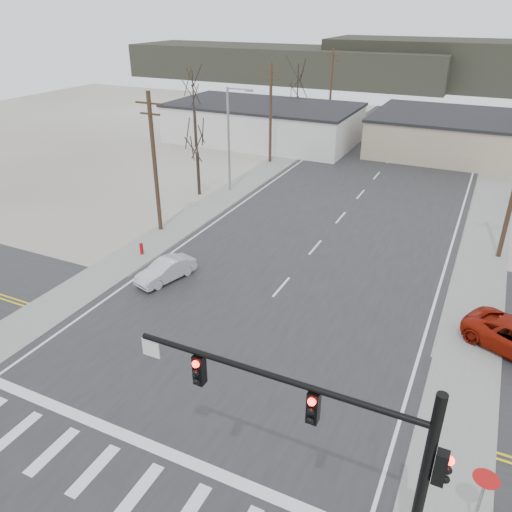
# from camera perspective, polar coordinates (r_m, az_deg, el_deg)

# --- Properties ---
(ground) EXTENTS (140.00, 140.00, 0.00)m
(ground) POSITION_cam_1_polar(r_m,az_deg,el_deg) (23.90, -4.78, -12.40)
(ground) COLOR silver
(ground) RESTS_ON ground
(main_road) EXTENTS (18.00, 110.00, 0.05)m
(main_road) POSITION_cam_1_polar(r_m,az_deg,el_deg) (35.63, 7.31, 1.58)
(main_road) COLOR #232426
(main_road) RESTS_ON ground
(cross_road) EXTENTS (90.00, 10.00, 0.04)m
(cross_road) POSITION_cam_1_polar(r_m,az_deg,el_deg) (23.89, -4.78, -12.36)
(cross_road) COLOR #232426
(cross_road) RESTS_ON ground
(sidewalk_left) EXTENTS (3.00, 90.00, 0.06)m
(sidewalk_left) POSITION_cam_1_polar(r_m,az_deg,el_deg) (43.83, -3.79, 6.66)
(sidewalk_left) COLOR gray
(sidewalk_left) RESTS_ON ground
(sidewalk_right) EXTENTS (3.00, 90.00, 0.06)m
(sidewalk_right) POSITION_cam_1_polar(r_m,az_deg,el_deg) (38.84, 24.74, 1.42)
(sidewalk_right) COLOR gray
(sidewalk_right) RESTS_ON ground
(traffic_signal_mast) EXTENTS (8.95, 0.43, 7.20)m
(traffic_signal_mast) POSITION_cam_1_polar(r_m,az_deg,el_deg) (14.26, 10.78, -20.59)
(traffic_signal_mast) COLOR black
(traffic_signal_mast) RESTS_ON ground
(fire_hydrant) EXTENTS (0.24, 0.24, 0.87)m
(fire_hydrant) POSITION_cam_1_polar(r_m,az_deg,el_deg) (34.31, -12.96, 0.85)
(fire_hydrant) COLOR #A50C0C
(fire_hydrant) RESTS_ON ground
(yield_sign) EXTENTS (0.80, 0.80, 2.35)m
(yield_sign) POSITION_cam_1_polar(r_m,az_deg,el_deg) (17.99, 24.64, -22.72)
(yield_sign) COLOR gray
(yield_sign) RESTS_ON ground
(building_left_far) EXTENTS (22.30, 12.30, 4.50)m
(building_left_far) POSITION_cam_1_polar(r_m,az_deg,el_deg) (62.77, 0.84, 15.00)
(building_left_far) COLOR silver
(building_left_far) RESTS_ON ground
(building_right_far) EXTENTS (26.30, 14.30, 4.30)m
(building_right_far) POSITION_cam_1_polar(r_m,az_deg,el_deg) (61.18, 25.82, 12.01)
(building_right_far) COLOR #BCA58F
(building_right_far) RESTS_ON ground
(upole_left_b) EXTENTS (2.20, 0.30, 10.00)m
(upole_left_b) POSITION_cam_1_polar(r_m,az_deg,el_deg) (36.34, -11.53, 10.54)
(upole_left_b) COLOR #422A1E
(upole_left_b) RESTS_ON ground
(upole_left_c) EXTENTS (2.20, 0.30, 10.00)m
(upole_left_c) POSITION_cam_1_polar(r_m,az_deg,el_deg) (53.22, 1.67, 16.12)
(upole_left_c) COLOR #422A1E
(upole_left_c) RESTS_ON ground
(upole_left_d) EXTENTS (2.20, 0.30, 10.00)m
(upole_left_d) POSITION_cam_1_polar(r_m,az_deg,el_deg) (71.73, 8.57, 18.62)
(upole_left_d) COLOR #422A1E
(upole_left_d) RESTS_ON ground
(streetlight_main) EXTENTS (2.40, 0.25, 9.00)m
(streetlight_main) POSITION_cam_1_polar(r_m,az_deg,el_deg) (44.16, -2.93, 13.69)
(streetlight_main) COLOR gray
(streetlight_main) RESTS_ON ground
(tree_left_near) EXTENTS (3.30, 3.30, 7.35)m
(tree_left_near) POSITION_cam_1_polar(r_m,az_deg,el_deg) (43.53, -6.84, 13.54)
(tree_left_near) COLOR #2F251C
(tree_left_near) RESTS_ON ground
(tree_left_far) EXTENTS (3.96, 3.96, 8.82)m
(tree_left_far) POSITION_cam_1_polar(r_m,az_deg,el_deg) (66.78, 4.80, 19.14)
(tree_left_far) COLOR #2F251C
(tree_left_far) RESTS_ON ground
(tree_left_mid) EXTENTS (3.96, 3.96, 8.82)m
(tree_left_mid) POSITION_cam_1_polar(r_m,az_deg,el_deg) (59.70, -7.20, 18.13)
(tree_left_mid) COLOR #2F251C
(tree_left_mid) RESTS_ON ground
(hill_left) EXTENTS (70.00, 18.00, 7.00)m
(hill_left) POSITION_cam_1_polar(r_m,az_deg,el_deg) (117.28, 3.24, 21.08)
(hill_left) COLOR #333026
(hill_left) RESTS_ON ground
(sedan_crossing) EXTENTS (2.38, 4.12, 1.28)m
(sedan_crossing) POSITION_cam_1_polar(r_m,az_deg,el_deg) (30.70, -10.26, -1.60)
(sedan_crossing) COLOR #B8BCC4
(sedan_crossing) RESTS_ON main_road
(car_far_a) EXTENTS (3.98, 6.05, 1.63)m
(car_far_a) POSITION_cam_1_polar(r_m,az_deg,el_deg) (59.55, 20.34, 11.35)
(car_far_a) COLOR black
(car_far_a) RESTS_ON main_road
(car_far_b) EXTENTS (1.62, 3.99, 1.35)m
(car_far_b) POSITION_cam_1_polar(r_m,az_deg,el_deg) (67.30, 11.24, 13.99)
(car_far_b) COLOR black
(car_far_b) RESTS_ON main_road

